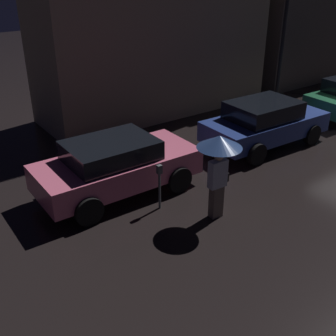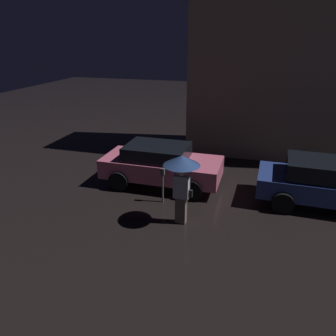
{
  "view_description": "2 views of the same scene",
  "coord_description": "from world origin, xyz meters",
  "px_view_note": "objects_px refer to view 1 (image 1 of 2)",
  "views": [
    {
      "loc": [
        -13.84,
        -7.21,
        5.63
      ],
      "look_at": [
        -8.45,
        0.28,
        0.97
      ],
      "focal_mm": 45.0,
      "sensor_mm": 36.0,
      "label": 1
    },
    {
      "loc": [
        -5.95,
        -9.03,
        5.12
      ],
      "look_at": [
        -8.55,
        -0.04,
        1.31
      ],
      "focal_mm": 35.0,
      "sensor_mm": 36.0,
      "label": 2
    }
  ],
  "objects_px": {
    "parked_car_blue": "(265,122)",
    "pedestrian_with_umbrella": "(219,155)",
    "parked_car_pink": "(116,165)",
    "street_lamp_near": "(285,23)",
    "parking_meter": "(159,182)"
  },
  "relations": [
    {
      "from": "parked_car_pink",
      "to": "parked_car_blue",
      "type": "bearing_deg",
      "value": -0.32
    },
    {
      "from": "parked_car_blue",
      "to": "parking_meter",
      "type": "distance_m",
      "value": 5.16
    },
    {
      "from": "parked_car_blue",
      "to": "pedestrian_with_umbrella",
      "type": "relative_size",
      "value": 2.03
    },
    {
      "from": "parked_car_pink",
      "to": "parking_meter",
      "type": "height_order",
      "value": "parked_car_pink"
    },
    {
      "from": "parking_meter",
      "to": "parked_car_pink",
      "type": "bearing_deg",
      "value": 109.71
    },
    {
      "from": "parked_car_pink",
      "to": "parked_car_blue",
      "type": "relative_size",
      "value": 1.0
    },
    {
      "from": "parked_car_pink",
      "to": "pedestrian_with_umbrella",
      "type": "height_order",
      "value": "pedestrian_with_umbrella"
    },
    {
      "from": "parked_car_pink",
      "to": "pedestrian_with_umbrella",
      "type": "bearing_deg",
      "value": -60.09
    },
    {
      "from": "pedestrian_with_umbrella",
      "to": "parking_meter",
      "type": "distance_m",
      "value": 1.66
    },
    {
      "from": "parked_car_pink",
      "to": "parked_car_blue",
      "type": "xyz_separation_m",
      "value": [
        5.47,
        -0.06,
        -0.01
      ]
    },
    {
      "from": "parked_car_pink",
      "to": "street_lamp_near",
      "type": "height_order",
      "value": "street_lamp_near"
    },
    {
      "from": "pedestrian_with_umbrella",
      "to": "street_lamp_near",
      "type": "distance_m",
      "value": 8.84
    },
    {
      "from": "parked_car_blue",
      "to": "pedestrian_with_umbrella",
      "type": "distance_m",
      "value": 4.8
    },
    {
      "from": "street_lamp_near",
      "to": "parked_car_pink",
      "type": "bearing_deg",
      "value": -165.57
    },
    {
      "from": "parked_car_pink",
      "to": "pedestrian_with_umbrella",
      "type": "xyz_separation_m",
      "value": [
        1.35,
        -2.38,
        0.84
      ]
    }
  ]
}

